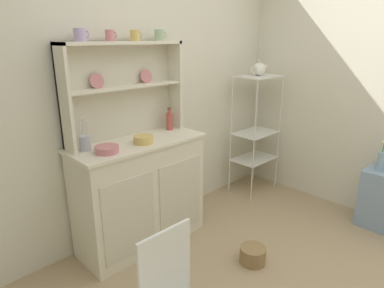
% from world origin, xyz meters
% --- Properties ---
extents(wall_back, '(3.84, 0.05, 2.50)m').
position_xyz_m(wall_back, '(0.00, 1.62, 1.25)').
color(wall_back, silver).
rests_on(wall_back, ground).
extents(hutch_cabinet, '(1.08, 0.45, 0.90)m').
position_xyz_m(hutch_cabinet, '(-0.27, 1.37, 0.46)').
color(hutch_cabinet, silver).
rests_on(hutch_cabinet, ground).
extents(hutch_shelf_unit, '(1.01, 0.18, 0.75)m').
position_xyz_m(hutch_shelf_unit, '(-0.27, 1.53, 1.34)').
color(hutch_shelf_unit, beige).
rests_on(hutch_shelf_unit, hutch_cabinet).
extents(bakers_rack, '(0.49, 0.33, 1.30)m').
position_xyz_m(bakers_rack, '(1.24, 1.32, 0.79)').
color(bakers_rack, silver).
rests_on(bakers_rack, ground).
extents(floor_basket, '(0.20, 0.20, 0.13)m').
position_xyz_m(floor_basket, '(0.17, 0.53, 0.07)').
color(floor_basket, '#93754C').
rests_on(floor_basket, ground).
extents(cup_lilac_0, '(0.10, 0.08, 0.09)m').
position_xyz_m(cup_lilac_0, '(-0.61, 1.49, 1.69)').
color(cup_lilac_0, '#B79ECC').
rests_on(cup_lilac_0, hutch_shelf_unit).
extents(cup_rose_1, '(0.08, 0.07, 0.08)m').
position_xyz_m(cup_rose_1, '(-0.38, 1.49, 1.69)').
color(cup_rose_1, '#D17A84').
rests_on(cup_rose_1, hutch_shelf_unit).
extents(cup_gold_2, '(0.09, 0.08, 0.08)m').
position_xyz_m(cup_gold_2, '(-0.16, 1.49, 1.69)').
color(cup_gold_2, '#DBB760').
rests_on(cup_gold_2, hutch_shelf_unit).
extents(cup_sage_3, '(0.09, 0.08, 0.09)m').
position_xyz_m(cup_sage_3, '(0.07, 1.49, 1.69)').
color(cup_sage_3, '#9EB78E').
rests_on(cup_sage_3, hutch_shelf_unit).
extents(bowl_mixing_large, '(0.17, 0.17, 0.05)m').
position_xyz_m(bowl_mixing_large, '(-0.59, 1.29, 0.93)').
color(bowl_mixing_large, '#D17A84').
rests_on(bowl_mixing_large, hutch_cabinet).
extents(bowl_floral_medium, '(0.15, 0.15, 0.06)m').
position_xyz_m(bowl_floral_medium, '(-0.27, 1.29, 0.93)').
color(bowl_floral_medium, '#DBB760').
rests_on(bowl_floral_medium, hutch_cabinet).
extents(jam_bottle, '(0.06, 0.06, 0.20)m').
position_xyz_m(jam_bottle, '(0.13, 1.45, 0.98)').
color(jam_bottle, '#B74C47').
rests_on(jam_bottle, hutch_cabinet).
extents(utensil_jar, '(0.08, 0.08, 0.24)m').
position_xyz_m(utensil_jar, '(-0.67, 1.45, 0.96)').
color(utensil_jar, '#B2B7C6').
rests_on(utensil_jar, hutch_cabinet).
extents(porcelain_teapot, '(0.22, 0.13, 0.15)m').
position_xyz_m(porcelain_teapot, '(1.24, 1.32, 1.36)').
color(porcelain_teapot, white).
rests_on(porcelain_teapot, bakers_rack).
extents(flower_vase, '(0.09, 0.09, 0.29)m').
position_xyz_m(flower_vase, '(1.44, 0.09, 0.65)').
color(flower_vase, '#8EB2D1').
rests_on(flower_vase, side_shelf_blue).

